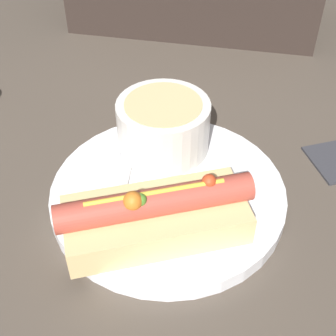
{
  "coord_description": "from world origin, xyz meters",
  "views": [
    {
      "loc": [
        0.07,
        -0.33,
        0.36
      ],
      "look_at": [
        0.0,
        0.0,
        0.05
      ],
      "focal_mm": 50.0,
      "sensor_mm": 36.0,
      "label": 1
    }
  ],
  "objects": [
    {
      "name": "dinner_plate",
      "position": [
        0.0,
        0.0,
        0.01
      ],
      "size": [
        0.24,
        0.24,
        0.02
      ],
      "color": "white",
      "rests_on": "ground_plane"
    },
    {
      "name": "soup_bowl",
      "position": [
        -0.02,
        0.06,
        0.05
      ],
      "size": [
        0.1,
        0.1,
        0.06
      ],
      "color": "silver",
      "rests_on": "dinner_plate"
    },
    {
      "name": "spoon",
      "position": [
        -0.05,
        0.03,
        0.02
      ],
      "size": [
        0.03,
        0.16,
        0.01
      ],
      "rotation": [
        0.0,
        0.0,
        1.67
      ],
      "color": "#B7B7BC",
      "rests_on": "dinner_plate"
    },
    {
      "name": "ground_plane",
      "position": [
        0.0,
        0.0,
        0.0
      ],
      "size": [
        4.0,
        4.0,
        0.0
      ],
      "primitive_type": "plane",
      "color": "#4C4238"
    },
    {
      "name": "hot_dog",
      "position": [
        0.0,
        -0.06,
        0.04
      ],
      "size": [
        0.18,
        0.14,
        0.06
      ],
      "rotation": [
        0.0,
        0.0,
        0.43
      ],
      "color": "#E5C17F",
      "rests_on": "dinner_plate"
    }
  ]
}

